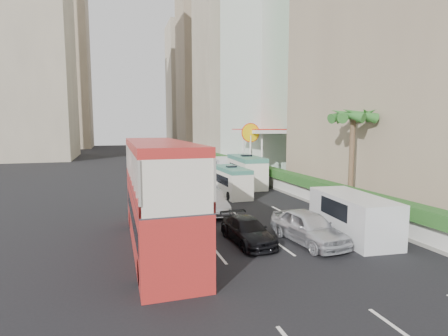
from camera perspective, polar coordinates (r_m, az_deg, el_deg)
name	(u,v)px	position (r m, az deg, el deg)	size (l,w,h in m)	color
ground_plane	(273,235)	(19.10, 8.04, -10.77)	(200.00, 200.00, 0.00)	black
double_decker_bus	(158,195)	(16.85, -10.65, -4.30)	(2.50, 11.00, 5.06)	red
car_silver_lane_a	(210,213)	(23.45, -2.23, -7.41)	(1.61, 4.62, 1.52)	silver
car_silver_lane_b	(308,243)	(18.21, 13.52, -11.77)	(1.90, 4.73, 1.61)	silver
car_black	(247,242)	(17.81, 3.83, -12.03)	(1.71, 4.20, 1.22)	black
van_asset	(217,191)	(31.63, -1.07, -3.72)	(1.97, 4.28, 1.19)	silver
minibus_near	(231,181)	(29.27, 1.22, -2.20)	(1.79, 5.38, 2.39)	silver
minibus_far	(246,171)	(34.04, 3.65, -0.51)	(2.19, 6.56, 2.91)	silver
panel_van_near	(352,216)	(19.59, 20.22, -7.34)	(2.20, 5.51, 2.20)	silver
panel_van_far	(223,167)	(40.74, -0.15, 0.12)	(2.12, 5.29, 2.12)	silver
sidewalk	(253,171)	(45.10, 4.79, -0.50)	(6.00, 120.00, 0.18)	#99968C
kerb_wall	(269,180)	(33.91, 7.41, -1.91)	(0.30, 44.00, 1.00)	silver
hedge	(269,171)	(33.80, 7.43, -0.48)	(1.10, 44.00, 0.70)	#2D6626
palm_tree	(351,161)	(25.87, 20.08, 1.11)	(0.36, 0.36, 6.40)	brown
shell_station	(267,151)	(43.40, 7.05, 2.72)	(6.50, 8.00, 5.50)	silver
tower_mid	(236,38)	(81.14, 1.91, 20.42)	(16.00, 16.00, 50.00)	#B2A58C
tower_far_a	(204,69)	(102.84, -3.23, 15.78)	(14.00, 14.00, 44.00)	tan
tower_far_b	(189,85)	(123.81, -5.78, 13.27)	(14.00, 14.00, 40.00)	#B2A58C
tower_left_a	(13,10)	(76.00, -31.18, 21.23)	(18.00, 18.00, 52.00)	#B2A58C
tower_left_b	(58,63)	(108.76, -25.50, 15.19)	(16.00, 16.00, 46.00)	tan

